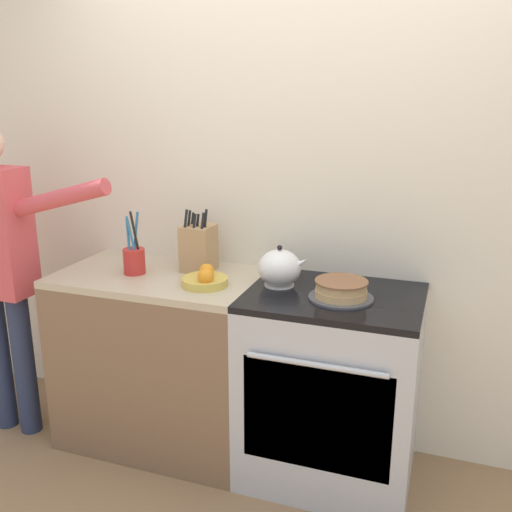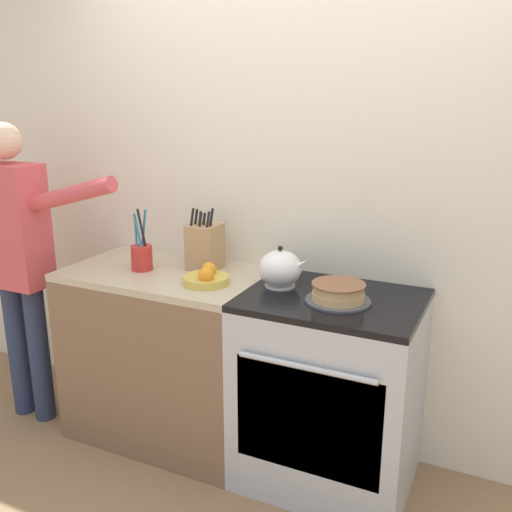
{
  "view_description": "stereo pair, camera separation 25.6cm",
  "coord_description": "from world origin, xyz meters",
  "px_view_note": "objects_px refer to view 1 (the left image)",
  "views": [
    {
      "loc": [
        0.71,
        -2.05,
        1.77
      ],
      "look_at": [
        -0.11,
        0.27,
        1.06
      ],
      "focal_mm": 40.0,
      "sensor_mm": 36.0,
      "label": 1
    },
    {
      "loc": [
        0.95,
        -1.96,
        1.77
      ],
      "look_at": [
        -0.11,
        0.27,
        1.06
      ],
      "focal_mm": 40.0,
      "sensor_mm": 36.0,
      "label": 2
    }
  ],
  "objects_px": {
    "stove_range": "(330,387)",
    "tea_kettle": "(280,268)",
    "layer_cake": "(341,290)",
    "fruit_bowl": "(205,279)",
    "knife_block": "(199,248)",
    "person_baker": "(0,257)",
    "utensil_crock": "(134,259)"
  },
  "relations": [
    {
      "from": "person_baker",
      "to": "utensil_crock",
      "type": "bearing_deg",
      "value": 3.0
    },
    {
      "from": "stove_range",
      "to": "tea_kettle",
      "type": "xyz_separation_m",
      "value": [
        -0.26,
        0.04,
        0.54
      ]
    },
    {
      "from": "fruit_bowl",
      "to": "stove_range",
      "type": "bearing_deg",
      "value": 7.66
    },
    {
      "from": "stove_range",
      "to": "layer_cake",
      "type": "relative_size",
      "value": 3.25
    },
    {
      "from": "tea_kettle",
      "to": "stove_range",
      "type": "bearing_deg",
      "value": -7.98
    },
    {
      "from": "knife_block",
      "to": "tea_kettle",
      "type": "bearing_deg",
      "value": -11.39
    },
    {
      "from": "tea_kettle",
      "to": "knife_block",
      "type": "height_order",
      "value": "knife_block"
    },
    {
      "from": "stove_range",
      "to": "fruit_bowl",
      "type": "bearing_deg",
      "value": -172.34
    },
    {
      "from": "tea_kettle",
      "to": "knife_block",
      "type": "distance_m",
      "value": 0.46
    },
    {
      "from": "stove_range",
      "to": "layer_cake",
      "type": "bearing_deg",
      "value": -49.19
    },
    {
      "from": "tea_kettle",
      "to": "fruit_bowl",
      "type": "xyz_separation_m",
      "value": [
        -0.32,
        -0.12,
        -0.05
      ]
    },
    {
      "from": "stove_range",
      "to": "fruit_bowl",
      "type": "distance_m",
      "value": 0.77
    },
    {
      "from": "layer_cake",
      "to": "person_baker",
      "type": "xyz_separation_m",
      "value": [
        -1.71,
        -0.14,
        0.02
      ]
    },
    {
      "from": "stove_range",
      "to": "tea_kettle",
      "type": "relative_size",
      "value": 3.75
    },
    {
      "from": "layer_cake",
      "to": "fruit_bowl",
      "type": "distance_m",
      "value": 0.63
    },
    {
      "from": "fruit_bowl",
      "to": "person_baker",
      "type": "bearing_deg",
      "value": -174.24
    },
    {
      "from": "layer_cake",
      "to": "person_baker",
      "type": "relative_size",
      "value": 0.17
    },
    {
      "from": "tea_kettle",
      "to": "fruit_bowl",
      "type": "bearing_deg",
      "value": -160.28
    },
    {
      "from": "utensil_crock",
      "to": "stove_range",
      "type": "bearing_deg",
      "value": 1.6
    },
    {
      "from": "stove_range",
      "to": "utensil_crock",
      "type": "height_order",
      "value": "utensil_crock"
    },
    {
      "from": "layer_cake",
      "to": "person_baker",
      "type": "height_order",
      "value": "person_baker"
    },
    {
      "from": "tea_kettle",
      "to": "utensil_crock",
      "type": "relative_size",
      "value": 0.76
    },
    {
      "from": "stove_range",
      "to": "knife_block",
      "type": "distance_m",
      "value": 0.93
    },
    {
      "from": "person_baker",
      "to": "tea_kettle",
      "type": "bearing_deg",
      "value": -1.21
    },
    {
      "from": "stove_range",
      "to": "person_baker",
      "type": "height_order",
      "value": "person_baker"
    },
    {
      "from": "stove_range",
      "to": "knife_block",
      "type": "xyz_separation_m",
      "value": [
        -0.72,
        0.13,
        0.57
      ]
    },
    {
      "from": "knife_block",
      "to": "person_baker",
      "type": "bearing_deg",
      "value": -161.69
    },
    {
      "from": "tea_kettle",
      "to": "fruit_bowl",
      "type": "distance_m",
      "value": 0.35
    },
    {
      "from": "person_baker",
      "to": "layer_cake",
      "type": "bearing_deg",
      "value": -5.48
    },
    {
      "from": "fruit_bowl",
      "to": "person_baker",
      "type": "distance_m",
      "value": 1.09
    },
    {
      "from": "knife_block",
      "to": "fruit_bowl",
      "type": "relative_size",
      "value": 1.47
    },
    {
      "from": "fruit_bowl",
      "to": "knife_block",
      "type": "bearing_deg",
      "value": 121.64
    }
  ]
}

